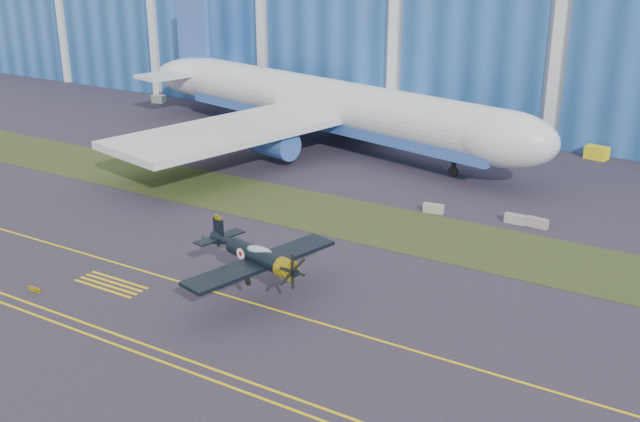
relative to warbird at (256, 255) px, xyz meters
The scene contains 16 objects.
ground 8.78m from the warbird, 31.40° to the left, with size 260.00×260.00×0.00m, color #322C3B.
grass_median 19.76m from the warbird, 69.30° to the left, with size 260.00×10.00×0.02m, color #475128.
hangar 77.15m from the warbird, 84.83° to the left, with size 220.00×45.70×30.00m.
taxiway_centreline 7.75m from the warbird, ahead, with size 200.00×0.20×0.02m, color yellow.
edge_line_near 12.87m from the warbird, 56.29° to the right, with size 80.00×0.20×0.02m, color yellow.
edge_line_far 12.08m from the warbird, 53.54° to the right, with size 80.00×0.20×0.02m, color yellow.
hold_short_ladder 12.30m from the warbird, 160.66° to the right, with size 6.00×2.40×0.02m, color yellow, non-canonical shape.
guard_board_left 17.34m from the warbird, 152.71° to the right, with size 1.20×0.15×0.35m, color yellow.
warbird is the anchor object (origin of this frame).
jetliner 44.60m from the warbird, 113.51° to the left, with size 80.97×73.11×24.19m.
shipping_container 52.26m from the warbird, 99.35° to the left, with size 6.23×2.49×2.70m, color white.
tug 53.22m from the warbird, 75.42° to the left, with size 2.62×1.64×1.53m, color yellow.
cart 72.65m from the warbird, 138.28° to the left, with size 2.07×1.24×1.24m, color white.
barrier_a 24.30m from the warbird, 80.53° to the left, with size 2.00×0.60×0.90m, color #A09B87.
barrier_b 27.84m from the warbird, 65.11° to the left, with size 2.00×0.60×0.90m, color #979292.
barrier_c 28.81m from the warbird, 61.47° to the left, with size 2.00×0.60×0.90m, color gray.
Camera 1 is at (22.93, -44.50, 25.36)m, focal length 42.00 mm.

